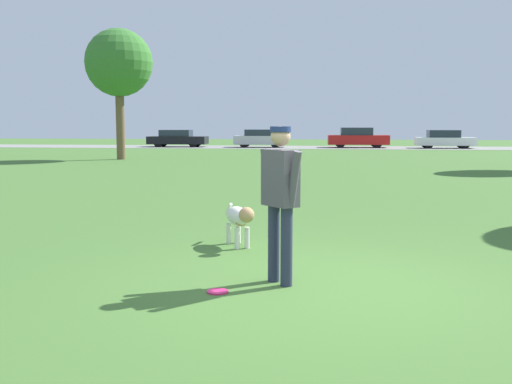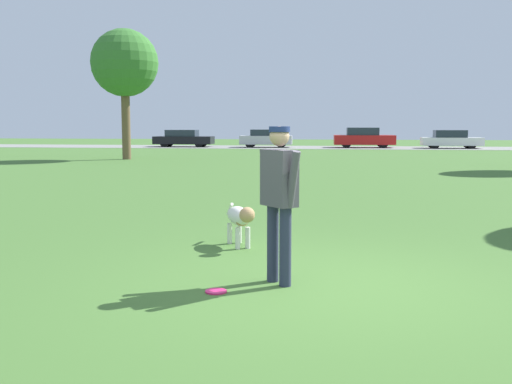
{
  "view_description": "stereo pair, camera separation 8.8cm",
  "coord_description": "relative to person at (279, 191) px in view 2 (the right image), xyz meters",
  "views": [
    {
      "loc": [
        0.09,
        -6.38,
        1.76
      ],
      "look_at": [
        -0.84,
        1.02,
        0.9
      ],
      "focal_mm": 42.0,
      "sensor_mm": 36.0,
      "label": 1
    },
    {
      "loc": [
        0.17,
        -6.37,
        1.76
      ],
      "look_at": [
        -0.84,
        1.02,
        0.9
      ],
      "focal_mm": 42.0,
      "sensor_mm": 36.0,
      "label": 2
    }
  ],
  "objects": [
    {
      "name": "parked_car_red",
      "position": [
        2.46,
        37.92,
        -0.31
      ],
      "size": [
        4.44,
        1.99,
        1.46
      ],
      "rotation": [
        0.0,
        0.0,
        0.04
      ],
      "color": "red",
      "rests_on": "ground_plane"
    },
    {
      "name": "dog",
      "position": [
        -0.75,
        1.89,
        -0.61
      ],
      "size": [
        0.59,
        1.01,
        0.62
      ],
      "rotation": [
        0.0,
        0.0,
        5.18
      ],
      "color": "silver",
      "rests_on": "ground_plane"
    },
    {
      "name": "far_road_strip",
      "position": [
        0.45,
        37.76,
        -1.02
      ],
      "size": [
        120.0,
        6.0,
        0.01
      ],
      "color": "gray",
      "rests_on": "ground_plane"
    },
    {
      "name": "frisbee",
      "position": [
        -0.62,
        -0.43,
        -1.02
      ],
      "size": [
        0.23,
        0.23,
        0.02
      ],
      "color": "#E52366",
      "rests_on": "ground_plane"
    },
    {
      "name": "person",
      "position": [
        0.0,
        0.0,
        0.0
      ],
      "size": [
        0.53,
        0.58,
        1.73
      ],
      "rotation": [
        0.0,
        0.0,
        -0.84
      ],
      "color": "#2D334C",
      "rests_on": "ground_plane"
    },
    {
      "name": "parked_car_silver",
      "position": [
        -4.67,
        37.48,
        -0.37
      ],
      "size": [
        3.89,
        1.95,
        1.31
      ],
      "rotation": [
        0.0,
        0.0,
        0.05
      ],
      "color": "#B7B7BC",
      "rests_on": "ground_plane"
    },
    {
      "name": "parked_car_black",
      "position": [
        -10.94,
        37.61,
        -0.4
      ],
      "size": [
        4.42,
        1.78,
        1.28
      ],
      "rotation": [
        0.0,
        0.0,
        0.01
      ],
      "color": "black",
      "rests_on": "ground_plane"
    },
    {
      "name": "tree_far_left",
      "position": [
        -9.69,
        21.91,
        3.6
      ],
      "size": [
        3.26,
        3.26,
        6.31
      ],
      "color": "brown",
      "rests_on": "ground_plane"
    },
    {
      "name": "ground_plane",
      "position": [
        0.45,
        -0.05,
        -1.03
      ],
      "size": [
        120.0,
        120.0,
        0.0
      ],
      "primitive_type": "plane",
      "color": "#426B2D"
    },
    {
      "name": "parked_car_white",
      "position": [
        8.53,
        37.44,
        -0.4
      ],
      "size": [
        4.14,
        1.69,
        1.29
      ],
      "rotation": [
        0.0,
        0.0,
        0.01
      ],
      "color": "white",
      "rests_on": "ground_plane"
    }
  ]
}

